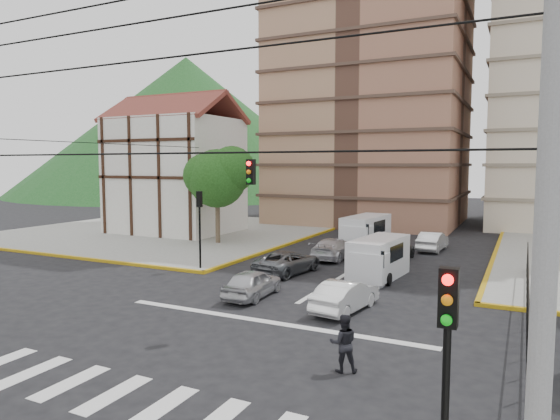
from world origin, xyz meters
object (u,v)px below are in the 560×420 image
Objects in this scene: car_white_front_right at (345,295)px; pedestrian_crosswalk at (343,343)px; traffic_light_se at (447,362)px; van_left_lane at (365,232)px; traffic_light_nw at (200,216)px; van_right_lane at (378,259)px; car_silver_front_left at (253,283)px.

car_white_front_right is 2.29× the size of pedestrian_crosswalk.
traffic_light_se is 13.21m from car_white_front_right.
traffic_light_nw is at bearing -111.51° from van_left_lane.
traffic_light_se is at bearing -45.00° from traffic_light_nw.
traffic_light_se is 7.29m from pedestrian_crosswalk.
traffic_light_nw is (-15.60, 15.60, 0.00)m from traffic_light_se.
van_right_lane reaches higher than car_silver_front_left.
traffic_light_nw is at bearing -35.94° from car_silver_front_left.
van_left_lane is at bearing -99.97° from pedestrian_crosswalk.
pedestrian_crosswalk is at bearing 116.11° from car_white_front_right.
traffic_light_nw is 13.42m from van_left_lane.
van_left_lane is 3.09× the size of pedestrian_crosswalk.
traffic_light_nw is 0.89× the size of van_right_lane.
traffic_light_se is at bearing 123.20° from car_white_front_right.
van_right_lane is 6.32m from car_white_front_right.
traffic_light_nw is 1.12× the size of car_white_front_right.
car_silver_front_left is at bearing -86.18° from van_left_lane.
van_left_lane is at bearing 116.29° from van_right_lane.
pedestrian_crosswalk is at bearing -68.67° from van_left_lane.
car_white_front_right is (4.51, -0.17, -0.00)m from car_silver_front_left.
traffic_light_nw is at bearing 135.00° from traffic_light_se.
car_white_front_right is at bearing -81.02° from van_right_lane.
traffic_light_nw is 15.57m from pedestrian_crosswalk.
van_right_lane is 2.87× the size of pedestrian_crosswalk.
van_left_lane is 22.21m from pedestrian_crosswalk.
van_right_lane is at bearing 14.06° from traffic_light_nw.
car_silver_front_left is (5.53, -3.70, -2.46)m from traffic_light_nw.
van_right_lane is at bearing -63.20° from van_left_lane.
traffic_light_nw is 0.83× the size of van_left_lane.
traffic_light_nw is 10.19m from van_right_lane.
car_silver_front_left is at bearing -33.83° from traffic_light_nw.
van_right_lane is 0.93× the size of van_left_lane.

